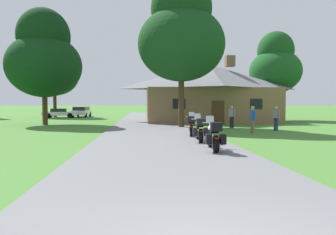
{
  "coord_description": "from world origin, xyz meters",
  "views": [
    {
      "loc": [
        -0.82,
        -3.27,
        1.87
      ],
      "look_at": [
        0.92,
        18.0,
        0.9
      ],
      "focal_mm": 33.61,
      "sensor_mm": 36.0,
      "label": 1
    }
  ],
  "objects_px": {
    "motorcycle_white_farthest_in_row": "(191,126)",
    "bystander_gray_shirt_beside_signpost": "(276,117)",
    "bystander_gray_shirt_near_lodge": "(232,116)",
    "motorcycle_yellow_second_in_row": "(200,130)",
    "tree_left_near": "(44,57)",
    "tree_right_of_lodge": "(275,65)",
    "motorcycle_white_nearest_to_camera": "(214,136)",
    "tree_by_lodge_front": "(181,34)",
    "parked_white_sedan_far_left": "(60,113)",
    "parked_white_suv_far_left": "(82,111)",
    "tree_left_far": "(54,69)",
    "bystander_blue_shirt_by_tree": "(253,118)"
  },
  "relations": [
    {
      "from": "tree_right_of_lodge",
      "to": "parked_white_sedan_far_left",
      "type": "distance_m",
      "value": 26.83
    },
    {
      "from": "bystander_gray_shirt_beside_signpost",
      "to": "bystander_blue_shirt_by_tree",
      "type": "xyz_separation_m",
      "value": [
        -2.18,
        -1.49,
        0.02
      ]
    },
    {
      "from": "motorcycle_white_nearest_to_camera",
      "to": "tree_right_of_lodge",
      "type": "xyz_separation_m",
      "value": [
        11.92,
        21.98,
        5.45
      ]
    },
    {
      "from": "motorcycle_yellow_second_in_row",
      "to": "parked_white_suv_far_left",
      "type": "relative_size",
      "value": 0.45
    },
    {
      "from": "tree_left_far",
      "to": "parked_white_suv_far_left",
      "type": "height_order",
      "value": "tree_left_far"
    },
    {
      "from": "motorcycle_white_farthest_in_row",
      "to": "tree_left_far",
      "type": "height_order",
      "value": "tree_left_far"
    },
    {
      "from": "motorcycle_yellow_second_in_row",
      "to": "tree_by_lodge_front",
      "type": "distance_m",
      "value": 11.4
    },
    {
      "from": "tree_by_lodge_front",
      "to": "bystander_blue_shirt_by_tree",
      "type": "bearing_deg",
      "value": -50.11
    },
    {
      "from": "tree_right_of_lodge",
      "to": "bystander_gray_shirt_beside_signpost",
      "type": "bearing_deg",
      "value": -113.07
    },
    {
      "from": "bystander_gray_shirt_near_lodge",
      "to": "bystander_blue_shirt_by_tree",
      "type": "height_order",
      "value": "bystander_blue_shirt_by_tree"
    },
    {
      "from": "tree_right_of_lodge",
      "to": "parked_white_sedan_far_left",
      "type": "bearing_deg",
      "value": 163.48
    },
    {
      "from": "motorcycle_yellow_second_in_row",
      "to": "parked_white_sedan_far_left",
      "type": "height_order",
      "value": "motorcycle_yellow_second_in_row"
    },
    {
      "from": "motorcycle_white_nearest_to_camera",
      "to": "bystander_gray_shirt_beside_signpost",
      "type": "xyz_separation_m",
      "value": [
        6.4,
        9.02,
        0.32
      ]
    },
    {
      "from": "motorcycle_white_farthest_in_row",
      "to": "parked_white_suv_far_left",
      "type": "height_order",
      "value": "parked_white_suv_far_left"
    },
    {
      "from": "bystander_blue_shirt_by_tree",
      "to": "tree_left_far",
      "type": "distance_m",
      "value": 31.21
    },
    {
      "from": "parked_white_sedan_far_left",
      "to": "tree_left_far",
      "type": "bearing_deg",
      "value": 18.74
    },
    {
      "from": "parked_white_sedan_far_left",
      "to": "parked_white_suv_far_left",
      "type": "bearing_deg",
      "value": -49.33
    },
    {
      "from": "motorcycle_yellow_second_in_row",
      "to": "tree_right_of_lodge",
      "type": "xyz_separation_m",
      "value": [
        11.92,
        19.05,
        5.45
      ]
    },
    {
      "from": "motorcycle_white_farthest_in_row",
      "to": "tree_left_far",
      "type": "bearing_deg",
      "value": 128.3
    },
    {
      "from": "tree_by_lodge_front",
      "to": "parked_white_sedan_far_left",
      "type": "height_order",
      "value": "tree_by_lodge_front"
    },
    {
      "from": "bystander_gray_shirt_beside_signpost",
      "to": "tree_right_of_lodge",
      "type": "bearing_deg",
      "value": 126.46
    },
    {
      "from": "tree_left_far",
      "to": "tree_by_lodge_front",
      "type": "bearing_deg",
      "value": -53.04
    },
    {
      "from": "motorcycle_white_nearest_to_camera",
      "to": "tree_left_near",
      "type": "height_order",
      "value": "tree_left_near"
    },
    {
      "from": "bystander_blue_shirt_by_tree",
      "to": "tree_right_of_lodge",
      "type": "height_order",
      "value": "tree_right_of_lodge"
    },
    {
      "from": "tree_left_near",
      "to": "motorcycle_white_nearest_to_camera",
      "type": "bearing_deg",
      "value": -55.68
    },
    {
      "from": "parked_white_suv_far_left",
      "to": "motorcycle_white_farthest_in_row",
      "type": "bearing_deg",
      "value": -65.49
    },
    {
      "from": "motorcycle_white_farthest_in_row",
      "to": "bystander_gray_shirt_beside_signpost",
      "type": "bearing_deg",
      "value": 36.94
    },
    {
      "from": "motorcycle_white_farthest_in_row",
      "to": "parked_white_sedan_far_left",
      "type": "distance_m",
      "value": 27.24
    },
    {
      "from": "bystander_gray_shirt_beside_signpost",
      "to": "motorcycle_white_nearest_to_camera",
      "type": "bearing_deg",
      "value": -65.81
    },
    {
      "from": "bystander_gray_shirt_beside_signpost",
      "to": "parked_white_suv_far_left",
      "type": "relative_size",
      "value": 0.36
    },
    {
      "from": "parked_white_sedan_far_left",
      "to": "motorcycle_white_nearest_to_camera",
      "type": "bearing_deg",
      "value": -163.69
    },
    {
      "from": "bystander_gray_shirt_beside_signpost",
      "to": "bystander_blue_shirt_by_tree",
      "type": "bearing_deg",
      "value": -86.18
    },
    {
      "from": "bystander_gray_shirt_near_lodge",
      "to": "tree_right_of_lodge",
      "type": "bearing_deg",
      "value": -81.55
    },
    {
      "from": "bystander_blue_shirt_by_tree",
      "to": "parked_white_sedan_far_left",
      "type": "bearing_deg",
      "value": -155.1
    },
    {
      "from": "motorcycle_white_farthest_in_row",
      "to": "parked_white_sedan_far_left",
      "type": "xyz_separation_m",
      "value": [
        -13.31,
        23.76,
        0.02
      ]
    },
    {
      "from": "bystander_gray_shirt_near_lodge",
      "to": "tree_left_far",
      "type": "relative_size",
      "value": 0.16
    },
    {
      "from": "tree_by_lodge_front",
      "to": "tree_left_near",
      "type": "distance_m",
      "value": 12.18
    },
    {
      "from": "tree_left_near",
      "to": "tree_right_of_lodge",
      "type": "height_order",
      "value": "tree_left_near"
    },
    {
      "from": "parked_white_suv_far_left",
      "to": "tree_left_far",
      "type": "bearing_deg",
      "value": -175.68
    },
    {
      "from": "bystander_gray_shirt_near_lodge",
      "to": "motorcycle_yellow_second_in_row",
      "type": "bearing_deg",
      "value": 109.81
    },
    {
      "from": "tree_left_near",
      "to": "parked_white_suv_far_left",
      "type": "xyz_separation_m",
      "value": [
        0.15,
        15.73,
        -5.08
      ]
    },
    {
      "from": "motorcycle_white_nearest_to_camera",
      "to": "tree_by_lodge_front",
      "type": "relative_size",
      "value": 0.18
    },
    {
      "from": "motorcycle_white_nearest_to_camera",
      "to": "motorcycle_yellow_second_in_row",
      "type": "relative_size",
      "value": 1.0
    },
    {
      "from": "motorcycle_white_farthest_in_row",
      "to": "parked_white_sedan_far_left",
      "type": "bearing_deg",
      "value": 128.54
    },
    {
      "from": "bystander_gray_shirt_beside_signpost",
      "to": "parked_white_sedan_far_left",
      "type": "distance_m",
      "value": 28.36
    },
    {
      "from": "motorcycle_yellow_second_in_row",
      "to": "tree_left_far",
      "type": "xyz_separation_m",
      "value": [
        -14.5,
        28.96,
        5.83
      ]
    },
    {
      "from": "motorcycle_white_farthest_in_row",
      "to": "bystander_gray_shirt_beside_signpost",
      "type": "height_order",
      "value": "bystander_gray_shirt_beside_signpost"
    },
    {
      "from": "bystander_blue_shirt_by_tree",
      "to": "tree_by_lodge_front",
      "type": "distance_m",
      "value": 8.74
    },
    {
      "from": "parked_white_suv_far_left",
      "to": "parked_white_sedan_far_left",
      "type": "bearing_deg",
      "value": -129.57
    },
    {
      "from": "bystander_gray_shirt_beside_signpost",
      "to": "bystander_blue_shirt_by_tree",
      "type": "relative_size",
      "value": 0.99
    }
  ]
}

